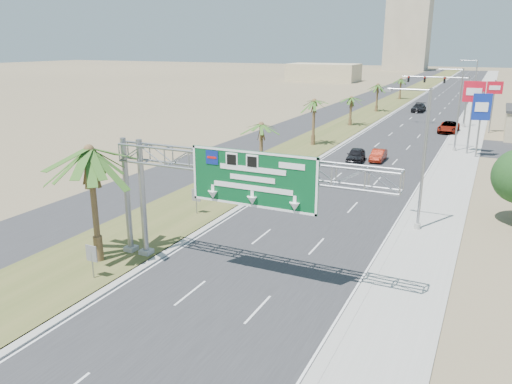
{
  "coord_description": "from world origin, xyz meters",
  "views": [
    {
      "loc": [
        11.54,
        -13.13,
        12.82
      ],
      "look_at": [
        -0.94,
        12.91,
        4.2
      ],
      "focal_mm": 35.0,
      "sensor_mm": 36.0,
      "label": 1
    }
  ],
  "objects_px": {
    "sign_gantry": "(230,173)",
    "palm_near": "(89,151)",
    "car_left_lane": "(356,155)",
    "pole_sign_red_near": "(474,96)",
    "signal_mast": "(453,96)",
    "pole_sign_blue": "(481,109)",
    "pole_sign_red_far": "(494,92)",
    "car_far": "(419,108)",
    "car_right_lane": "(449,127)",
    "car_mid_lane": "(378,155)"
  },
  "relations": [
    {
      "from": "palm_near",
      "to": "pole_sign_red_near",
      "type": "height_order",
      "value": "pole_sign_red_near"
    },
    {
      "from": "palm_near",
      "to": "car_left_lane",
      "type": "height_order",
      "value": "palm_near"
    },
    {
      "from": "car_left_lane",
      "to": "car_mid_lane",
      "type": "height_order",
      "value": "car_left_lane"
    },
    {
      "from": "car_far",
      "to": "sign_gantry",
      "type": "bearing_deg",
      "value": -88.73
    },
    {
      "from": "sign_gantry",
      "to": "pole_sign_red_far",
      "type": "xyz_separation_m",
      "value": [
        12.07,
        58.51,
        0.03
      ]
    },
    {
      "from": "car_left_lane",
      "to": "palm_near",
      "type": "bearing_deg",
      "value": -109.11
    },
    {
      "from": "signal_mast",
      "to": "car_left_lane",
      "type": "height_order",
      "value": "signal_mast"
    },
    {
      "from": "signal_mast",
      "to": "pole_sign_blue",
      "type": "relative_size",
      "value": 1.35
    },
    {
      "from": "signal_mast",
      "to": "pole_sign_blue",
      "type": "xyz_separation_m",
      "value": [
        4.88,
        -22.57,
        0.75
      ]
    },
    {
      "from": "car_right_lane",
      "to": "pole_sign_blue",
      "type": "relative_size",
      "value": 0.77
    },
    {
      "from": "palm_near",
      "to": "pole_sign_red_far",
      "type": "bearing_deg",
      "value": 71.51
    },
    {
      "from": "pole_sign_blue",
      "to": "pole_sign_red_far",
      "type": "distance_m",
      "value": 19.06
    },
    {
      "from": "car_left_lane",
      "to": "car_mid_lane",
      "type": "distance_m",
      "value": 2.68
    },
    {
      "from": "palm_near",
      "to": "car_far",
      "type": "distance_m",
      "value": 81.19
    },
    {
      "from": "signal_mast",
      "to": "car_mid_lane",
      "type": "xyz_separation_m",
      "value": [
        -5.03,
        -29.28,
        -4.2
      ]
    },
    {
      "from": "car_mid_lane",
      "to": "pole_sign_blue",
      "type": "bearing_deg",
      "value": 32.86
    },
    {
      "from": "palm_near",
      "to": "signal_mast",
      "type": "distance_m",
      "value": 65.6
    },
    {
      "from": "car_left_lane",
      "to": "pole_sign_red_far",
      "type": "distance_m",
      "value": 30.75
    },
    {
      "from": "pole_sign_red_near",
      "to": "pole_sign_blue",
      "type": "bearing_deg",
      "value": -56.42
    },
    {
      "from": "signal_mast",
      "to": "car_mid_lane",
      "type": "bearing_deg",
      "value": -99.74
    },
    {
      "from": "sign_gantry",
      "to": "pole_sign_red_far",
      "type": "distance_m",
      "value": 59.74
    },
    {
      "from": "signal_mast",
      "to": "pole_sign_red_near",
      "type": "xyz_separation_m",
      "value": [
        3.83,
        -20.98,
        2.09
      ]
    },
    {
      "from": "car_right_lane",
      "to": "pole_sign_blue",
      "type": "height_order",
      "value": "pole_sign_blue"
    },
    {
      "from": "car_mid_lane",
      "to": "signal_mast",
      "type": "bearing_deg",
      "value": 78.97
    },
    {
      "from": "car_far",
      "to": "pole_sign_blue",
      "type": "xyz_separation_m",
      "value": [
        12.12,
        -39.24,
        4.8
      ]
    },
    {
      "from": "car_left_lane",
      "to": "pole_sign_red_near",
      "type": "relative_size",
      "value": 0.51
    },
    {
      "from": "sign_gantry",
      "to": "pole_sign_red_near",
      "type": "bearing_deg",
      "value": 76.23
    },
    {
      "from": "sign_gantry",
      "to": "pole_sign_red_far",
      "type": "height_order",
      "value": "pole_sign_red_far"
    },
    {
      "from": "pole_sign_blue",
      "to": "sign_gantry",
      "type": "bearing_deg",
      "value": -105.72
    },
    {
      "from": "car_left_lane",
      "to": "pole_sign_blue",
      "type": "distance_m",
      "value": 15.42
    },
    {
      "from": "car_mid_lane",
      "to": "car_right_lane",
      "type": "distance_m",
      "value": 24.06
    },
    {
      "from": "car_mid_lane",
      "to": "car_far",
      "type": "bearing_deg",
      "value": 91.47
    },
    {
      "from": "car_left_lane",
      "to": "pole_sign_blue",
      "type": "bearing_deg",
      "value": 27.81
    },
    {
      "from": "palm_near",
      "to": "car_right_lane",
      "type": "relative_size",
      "value": 1.43
    },
    {
      "from": "signal_mast",
      "to": "palm_near",
      "type": "bearing_deg",
      "value": -102.66
    },
    {
      "from": "sign_gantry",
      "to": "car_mid_lane",
      "type": "relative_size",
      "value": 4.24
    },
    {
      "from": "sign_gantry",
      "to": "car_right_lane",
      "type": "xyz_separation_m",
      "value": [
        6.56,
        56.22,
        -5.25
      ]
    },
    {
      "from": "sign_gantry",
      "to": "palm_near",
      "type": "bearing_deg",
      "value": -166.68
    },
    {
      "from": "car_far",
      "to": "pole_sign_red_near",
      "type": "relative_size",
      "value": 0.63
    },
    {
      "from": "car_far",
      "to": "pole_sign_red_far",
      "type": "bearing_deg",
      "value": -56.56
    },
    {
      "from": "car_mid_lane",
      "to": "car_far",
      "type": "distance_m",
      "value": 46.01
    },
    {
      "from": "pole_sign_red_near",
      "to": "sign_gantry",
      "type": "bearing_deg",
      "value": -103.77
    },
    {
      "from": "palm_near",
      "to": "car_far",
      "type": "bearing_deg",
      "value": 84.94
    },
    {
      "from": "sign_gantry",
      "to": "car_far",
      "type": "distance_m",
      "value": 78.9
    },
    {
      "from": "sign_gantry",
      "to": "car_mid_lane",
      "type": "height_order",
      "value": "sign_gantry"
    },
    {
      "from": "car_right_lane",
      "to": "pole_sign_blue",
      "type": "xyz_separation_m",
      "value": [
        4.55,
        -16.74,
        4.79
      ]
    },
    {
      "from": "sign_gantry",
      "to": "pole_sign_red_far",
      "type": "relative_size",
      "value": 2.16
    },
    {
      "from": "signal_mast",
      "to": "car_far",
      "type": "bearing_deg",
      "value": 113.47
    },
    {
      "from": "signal_mast",
      "to": "pole_sign_red_near",
      "type": "height_order",
      "value": "pole_sign_red_near"
    },
    {
      "from": "sign_gantry",
      "to": "palm_near",
      "type": "distance_m",
      "value": 8.41
    }
  ]
}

